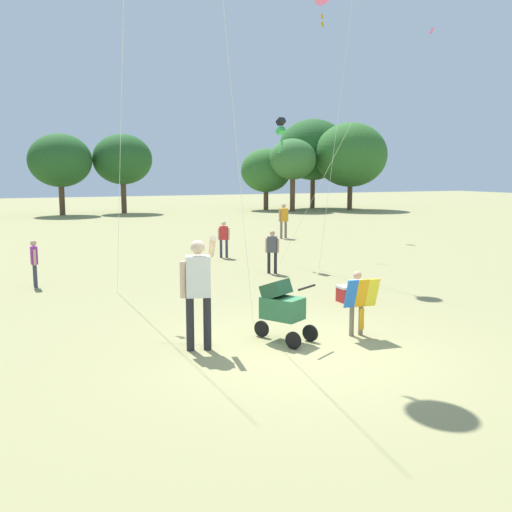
{
  "coord_description": "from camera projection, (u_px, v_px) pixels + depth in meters",
  "views": [
    {
      "loc": [
        -4.16,
        -7.58,
        2.76
      ],
      "look_at": [
        -0.06,
        1.58,
        1.3
      ],
      "focal_mm": 40.33,
      "sensor_mm": 36.0,
      "label": 1
    }
  ],
  "objects": [
    {
      "name": "stroller",
      "position": [
        281.0,
        305.0,
        9.42
      ],
      "size": [
        0.85,
        1.09,
        1.03
      ],
      "color": "black",
      "rests_on": "ground"
    },
    {
      "name": "child_with_butterfly_kite",
      "position": [
        358.0,
        297.0,
        9.71
      ],
      "size": [
        0.6,
        0.39,
        1.12
      ],
      "color": "#7F705B",
      "rests_on": "ground"
    },
    {
      "name": "kite_green_novelty",
      "position": [
        282.0,
        128.0,
        17.11
      ],
      "size": [
        0.55,
        3.31,
        4.39
      ],
      "color": "black",
      "rests_on": "ground"
    },
    {
      "name": "treeline_distant",
      "position": [
        248.0,
        157.0,
        41.09
      ],
      "size": [
        31.76,
        7.86,
        6.83
      ],
      "color": "brown",
      "rests_on": "ground"
    },
    {
      "name": "person_red_shirt",
      "position": [
        272.0,
        248.0,
        15.75
      ],
      "size": [
        0.33,
        0.28,
        1.2
      ],
      "color": "#232328",
      "rests_on": "ground"
    },
    {
      "name": "kite_orange_delta",
      "position": [
        324.0,
        2.0,
        15.33
      ],
      "size": [
        0.62,
        1.5,
        7.63
      ],
      "color": "pink",
      "rests_on": "ground"
    },
    {
      "name": "person_adult_flyer",
      "position": [
        198.0,
        284.0,
        8.88
      ],
      "size": [
        0.65,
        0.53,
        1.82
      ],
      "color": "#232328",
      "rests_on": "ground"
    },
    {
      "name": "ground_plane",
      "position": [
        301.0,
        352.0,
        8.93
      ],
      "size": [
        120.0,
        120.0,
        0.0
      ],
      "primitive_type": "plane",
      "color": "#938E5B"
    },
    {
      "name": "person_kid_running",
      "position": [
        224.0,
        236.0,
        18.68
      ],
      "size": [
        0.35,
        0.26,
        1.2
      ],
      "color": "#33384C",
      "rests_on": "ground"
    },
    {
      "name": "person_couple_left",
      "position": [
        34.0,
        259.0,
        13.86
      ],
      "size": [
        0.16,
        0.37,
        1.16
      ],
      "color": "#33384C",
      "rests_on": "ground"
    },
    {
      "name": "cooler_box",
      "position": [
        348.0,
        293.0,
        12.39
      ],
      "size": [
        0.45,
        0.33,
        0.35
      ],
      "color": "red",
      "rests_on": "ground"
    },
    {
      "name": "person_sitting_far",
      "position": [
        284.0,
        218.0,
        24.17
      ],
      "size": [
        0.47,
        0.24,
        1.47
      ],
      "color": "#7F705B",
      "rests_on": "ground"
    }
  ]
}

